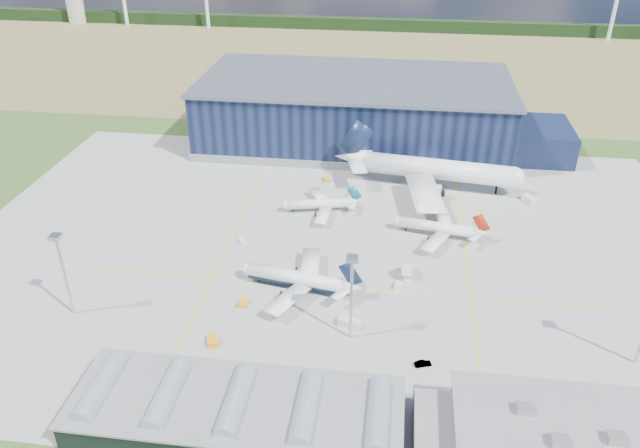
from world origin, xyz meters
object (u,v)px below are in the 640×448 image
at_px(car_a, 384,394).
at_px(light_mast_center, 352,285).
at_px(gse_van_c, 481,394).
at_px(airstair, 408,272).
at_px(airliner_red, 437,222).
at_px(gse_van_a, 349,323).
at_px(airliner_navy, 295,271).
at_px(car_b, 423,364).
at_px(gse_van_b, 529,199).
at_px(airliner_widebody, 438,159).
at_px(gse_tug_b, 243,303).
at_px(gse_cart_b, 243,241).
at_px(airliner_regional, 318,200).
at_px(light_mast_west, 62,262).
at_px(hangar, 362,114).
at_px(ops_building, 577,443).
at_px(gse_tug_a, 213,341).
at_px(gse_tug_c, 326,180).
at_px(gse_cart_a, 399,286).

bearing_deg(car_a, light_mast_center, 6.48).
xyz_separation_m(gse_van_c, airstair, (-15.77, 43.23, 0.40)).
bearing_deg(gse_van_c, light_mast_center, 72.93).
xyz_separation_m(airliner_red, gse_van_a, (-22.10, -47.15, -3.67)).
xyz_separation_m(airliner_navy, car_b, (33.39, -25.55, -4.92)).
distance_m(gse_van_b, car_b, 92.33).
bearing_deg(airliner_navy, airliner_widebody, -109.38).
bearing_deg(airliner_navy, airstair, -152.18).
bearing_deg(car_a, gse_tug_b, 34.40).
height_order(airliner_red, gse_tug_b, airliner_red).
bearing_deg(gse_van_b, car_a, -143.15).
xyz_separation_m(gse_cart_b, gse_van_c, (65.01, -54.91, 0.67)).
bearing_deg(airliner_regional, light_mast_west, 36.32).
distance_m(light_mast_west, gse_van_c, 101.38).
xyz_separation_m(airliner_widebody, gse_van_c, (6.84, -101.00, -9.46)).
bearing_deg(gse_van_c, gse_van_b, -2.74).
bearing_deg(gse_van_a, gse_van_b, -17.08).
height_order(hangar, gse_van_b, hangar).
bearing_deg(airliner_navy, hangar, -84.35).
bearing_deg(light_mast_center, gse_tug_b, 162.53).
xyz_separation_m(light_mast_center, gse_tug_b, (-28.44, 8.95, -14.75)).
bearing_deg(ops_building, airliner_widebody, 101.19).
bearing_deg(gse_tug_b, airstair, 29.62).
bearing_deg(airliner_regional, airliner_widebody, -161.51).
bearing_deg(gse_tug_a, gse_tug_c, 64.31).
bearing_deg(light_mast_center, airstair, 63.90).
relative_size(gse_van_b, gse_van_c, 0.96).
bearing_deg(gse_tug_a, airliner_navy, 41.40).
xyz_separation_m(gse_van_a, gse_tug_c, (-15.89, 80.75, -0.50)).
height_order(hangar, airstair, hangar).
distance_m(airliner_red, airliner_widebody, 34.51).
bearing_deg(airstair, ops_building, -45.08).
bearing_deg(airliner_navy, light_mast_west, 28.99).
distance_m(airstair, car_b, 35.01).
relative_size(airliner_widebody, gse_tug_c, 22.59).
xyz_separation_m(airliner_widebody, gse_cart_a, (-11.26, -62.92, -10.13)).
distance_m(ops_building, airliner_navy, 77.80).
xyz_separation_m(ops_building, gse_van_c, (-15.90, 14.00, -3.47)).
relative_size(hangar, airstair, 26.94).
height_order(airliner_regional, car_a, airliner_regional).
bearing_deg(light_mast_west, airliner_navy, 18.50).
bearing_deg(gse_van_b, gse_tug_c, 145.91).
height_order(airliner_navy, gse_tug_a, airliner_navy).
height_order(gse_tug_b, gse_van_b, gse_van_b).
bearing_deg(hangar, gse_cart_a, -79.96).
relative_size(light_mast_center, car_a, 7.27).
height_order(gse_cart_a, airstair, airstair).
relative_size(gse_tug_c, gse_cart_b, 0.97).
relative_size(airliner_red, gse_van_b, 5.61).
xyz_separation_m(airliner_red, gse_van_c, (7.60, -67.01, -3.49)).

